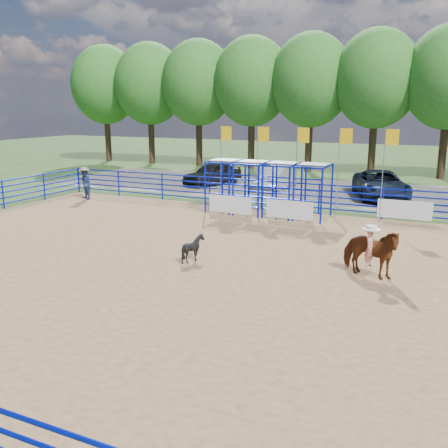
{
  "coord_description": "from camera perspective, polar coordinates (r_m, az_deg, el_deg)",
  "views": [
    {
      "loc": [
        5.89,
        -13.83,
        5.14
      ],
      "look_at": [
        -0.98,
        1.0,
        1.3
      ],
      "focal_mm": 40.0,
      "sensor_mm": 36.0,
      "label": 1
    }
  ],
  "objects": [
    {
      "name": "ground",
      "position": [
        15.89,
        1.69,
        -5.66
      ],
      "size": [
        120.0,
        120.0,
        0.0
      ],
      "primitive_type": "plane",
      "color": "#375321",
      "rests_on": "ground"
    },
    {
      "name": "arena_dirt",
      "position": [
        15.88,
        1.69,
        -5.63
      ],
      "size": [
        30.0,
        20.0,
        0.02
      ],
      "primitive_type": "cube",
      "color": "#9A754D",
      "rests_on": "ground"
    },
    {
      "name": "gravel_strip",
      "position": [
        31.8,
        13.87,
        3.55
      ],
      "size": [
        40.0,
        10.0,
        0.01
      ],
      "primitive_type": "cube",
      "color": "gray",
      "rests_on": "ground"
    },
    {
      "name": "horse_and_rider",
      "position": [
        15.9,
        16.35,
        -2.9
      ],
      "size": [
        2.02,
        1.27,
        2.24
      ],
      "color": "brown",
      "rests_on": "arena_dirt"
    },
    {
      "name": "calf",
      "position": [
        16.94,
        -3.54,
        -2.77
      ],
      "size": [
        1.1,
        1.07,
        0.92
      ],
      "primitive_type": "imported",
      "rotation": [
        0.0,
        0.0,
        2.11
      ],
      "color": "black",
      "rests_on": "arena_dirt"
    },
    {
      "name": "spectator_cowboy",
      "position": [
        29.35,
        -15.6,
        4.46
      ],
      "size": [
        1.04,
        0.95,
        1.78
      ],
      "color": "navy",
      "rests_on": "arena_dirt"
    },
    {
      "name": "car_a",
      "position": [
        33.8,
        -1.33,
        5.78
      ],
      "size": [
        3.16,
        4.77,
        1.51
      ],
      "primitive_type": "imported",
      "rotation": [
        0.0,
        0.0,
        -0.34
      ],
      "color": "black",
      "rests_on": "gravel_strip"
    },
    {
      "name": "car_b",
      "position": [
        32.17,
        5.97,
        5.28
      ],
      "size": [
        1.65,
        4.44,
        1.45
      ],
      "primitive_type": "imported",
      "rotation": [
        0.0,
        0.0,
        3.17
      ],
      "color": "gray",
      "rests_on": "gravel_strip"
    },
    {
      "name": "car_c",
      "position": [
        30.2,
        17.47,
        4.33
      ],
      "size": [
        4.24,
        6.13,
        1.56
      ],
      "primitive_type": "imported",
      "rotation": [
        0.0,
        0.0,
        0.32
      ],
      "color": "#141B32",
      "rests_on": "gravel_strip"
    },
    {
      "name": "perimeter_fence",
      "position": [
        15.66,
        1.71,
        -3.06
      ],
      "size": [
        30.1,
        20.1,
        1.5
      ],
      "color": "#0818BE",
      "rests_on": "ground"
    },
    {
      "name": "chute_assembly",
      "position": [
        24.28,
        5.82,
        3.96
      ],
      "size": [
        19.32,
        2.41,
        4.2
      ],
      "color": "#0818BE",
      "rests_on": "ground"
    },
    {
      "name": "treeline",
      "position": [
        40.33,
        17.1,
        16.07
      ],
      "size": [
        56.4,
        6.4,
        11.24
      ],
      "color": "#3F2B19",
      "rests_on": "ground"
    }
  ]
}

